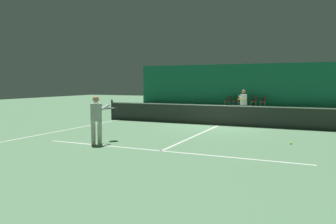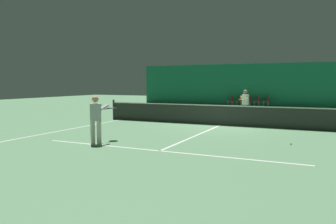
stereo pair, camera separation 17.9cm
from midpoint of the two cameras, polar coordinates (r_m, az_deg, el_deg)
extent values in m
plane|color=#56845B|center=(15.53, 9.41, -2.29)|extent=(60.00, 60.00, 0.00)
cube|color=#196B4C|center=(29.12, 16.82, 4.56)|extent=(23.00, 0.12, 3.63)
cube|color=silver|center=(27.14, 16.10, 0.72)|extent=(11.00, 0.10, 0.00)
cube|color=silver|center=(21.74, 13.90, -0.27)|extent=(8.25, 0.10, 0.00)
cube|color=silver|center=(9.59, -0.87, -6.78)|extent=(8.25, 0.10, 0.00)
cube|color=silver|center=(17.78, -7.94, -1.33)|extent=(0.10, 23.80, 0.00)
cube|color=silver|center=(15.53, 9.41, -2.28)|extent=(0.10, 12.80, 0.00)
cube|color=#2D332D|center=(15.48, 9.44, -0.54)|extent=(11.90, 0.02, 0.95)
cube|color=white|center=(15.44, 9.46, 1.12)|extent=(11.90, 0.02, 0.05)
cylinder|color=#333338|center=(17.98, -9.16, 0.43)|extent=(0.10, 0.10, 1.07)
cylinder|color=beige|center=(10.89, -12.51, -3.45)|extent=(0.15, 0.15, 0.76)
cylinder|color=beige|center=(10.75, -11.44, -3.54)|extent=(0.15, 0.15, 0.76)
cylinder|color=#B7B7BC|center=(10.74, -12.04, -0.02)|extent=(0.37, 0.37, 0.55)
sphere|color=tan|center=(10.71, -12.08, 2.19)|extent=(0.21, 0.21, 0.21)
cylinder|color=#B7B7BC|center=(11.02, -11.92, 0.77)|extent=(0.11, 0.53, 0.22)
cylinder|color=#B7B7BC|center=(10.86, -10.68, 0.73)|extent=(0.11, 0.53, 0.22)
cylinder|color=black|center=(11.28, -10.14, 0.55)|extent=(0.04, 0.31, 0.03)
torus|color=black|center=(11.53, -9.32, 0.66)|extent=(0.34, 0.34, 0.03)
cylinder|color=silver|center=(11.53, -9.32, 0.66)|extent=(0.28, 0.28, 0.00)
cylinder|color=#2D2D38|center=(18.32, 13.93, -0.02)|extent=(0.16, 0.16, 0.79)
cylinder|color=#2D2D38|center=(18.36, 13.15, 0.01)|extent=(0.16, 0.16, 0.79)
cylinder|color=white|center=(18.29, 13.58, 2.11)|extent=(0.38, 0.38, 0.57)
sphere|color=#936B4C|center=(18.27, 13.61, 3.45)|extent=(0.22, 0.22, 0.22)
cylinder|color=white|center=(18.01, 13.93, 2.48)|extent=(0.12, 0.55, 0.23)
cylinder|color=white|center=(18.05, 13.00, 2.50)|extent=(0.12, 0.55, 0.23)
cylinder|color=black|center=(17.63, 13.25, 2.21)|extent=(0.04, 0.31, 0.03)
torus|color=gold|center=(17.33, 13.09, 2.17)|extent=(0.34, 0.34, 0.03)
cylinder|color=silver|center=(17.33, 13.09, 2.17)|extent=(0.29, 0.29, 0.00)
cylinder|color=#99999E|center=(29.42, 10.68, 1.53)|extent=(0.03, 0.03, 0.39)
cylinder|color=#99999E|center=(29.05, 10.50, 1.49)|extent=(0.03, 0.03, 0.39)
cylinder|color=#99999E|center=(29.33, 11.40, 1.51)|extent=(0.03, 0.03, 0.39)
cylinder|color=#99999E|center=(28.96, 11.23, 1.47)|extent=(0.03, 0.03, 0.39)
cube|color=#A51E1E|center=(29.17, 10.96, 1.93)|extent=(0.44, 0.44, 0.05)
cube|color=#A51E1E|center=(29.12, 11.35, 2.36)|extent=(0.04, 0.44, 0.40)
cylinder|color=#99999E|center=(29.24, 12.12, 1.48)|extent=(0.03, 0.03, 0.39)
cylinder|color=#99999E|center=(28.87, 11.95, 1.44)|extent=(0.03, 0.03, 0.39)
cylinder|color=#99999E|center=(29.16, 12.84, 1.46)|extent=(0.03, 0.03, 0.39)
cylinder|color=#99999E|center=(28.79, 12.69, 1.42)|extent=(0.03, 0.03, 0.39)
cube|color=#A51E1E|center=(29.00, 12.41, 1.89)|extent=(0.44, 0.44, 0.05)
cube|color=#A51E1E|center=(28.95, 12.80, 2.32)|extent=(0.04, 0.44, 0.40)
cylinder|color=#99999E|center=(29.09, 13.57, 1.44)|extent=(0.03, 0.03, 0.39)
cylinder|color=#99999E|center=(28.71, 13.42, 1.39)|extent=(0.03, 0.03, 0.39)
cylinder|color=#99999E|center=(29.02, 14.30, 1.41)|extent=(0.03, 0.03, 0.39)
cylinder|color=#99999E|center=(28.64, 14.17, 1.37)|extent=(0.03, 0.03, 0.39)
cube|color=#A51E1E|center=(28.85, 13.87, 1.84)|extent=(0.44, 0.44, 0.05)
cube|color=#A51E1E|center=(28.80, 14.27, 2.27)|extent=(0.04, 0.44, 0.40)
cylinder|color=#99999E|center=(28.95, 15.04, 1.39)|extent=(0.03, 0.03, 0.39)
cylinder|color=#99999E|center=(28.58, 14.91, 1.35)|extent=(0.03, 0.03, 0.39)
cylinder|color=#99999E|center=(28.89, 15.78, 1.36)|extent=(0.03, 0.03, 0.39)
cylinder|color=#99999E|center=(28.51, 15.66, 1.32)|extent=(0.03, 0.03, 0.39)
cube|color=#A51E1E|center=(28.72, 15.35, 1.79)|extent=(0.44, 0.44, 0.05)
cube|color=#A51E1E|center=(28.67, 15.76, 2.23)|extent=(0.04, 0.44, 0.40)
cylinder|color=#99999E|center=(28.83, 16.51, 1.34)|extent=(0.03, 0.03, 0.39)
cylinder|color=#99999E|center=(28.46, 16.40, 1.29)|extent=(0.03, 0.03, 0.39)
cylinder|color=#99999E|center=(28.78, 17.26, 1.31)|extent=(0.03, 0.03, 0.39)
cylinder|color=#99999E|center=(28.40, 17.16, 1.27)|extent=(0.03, 0.03, 0.39)
cube|color=#A51E1E|center=(28.60, 16.85, 1.74)|extent=(0.44, 0.44, 0.05)
cube|color=#A51E1E|center=(28.57, 17.26, 2.18)|extent=(0.04, 0.44, 0.40)
sphere|color=#D1DB33|center=(11.26, 21.04, -5.19)|extent=(0.07, 0.07, 0.07)
camera|label=1|loc=(0.09, -89.58, 0.04)|focal=35.00mm
camera|label=2|loc=(0.09, 90.42, -0.04)|focal=35.00mm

